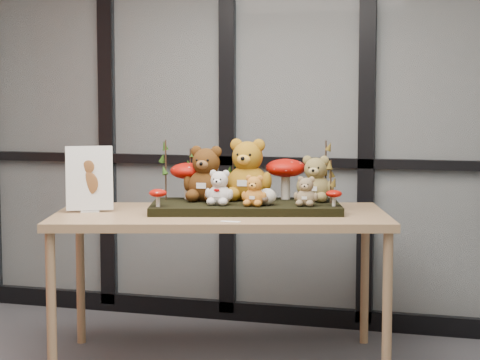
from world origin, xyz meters
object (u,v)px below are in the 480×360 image
(bear_white_bow, at_px, (220,186))
(display_table, at_px, (221,224))
(mushroom_back_left, at_px, (188,179))
(mushroom_front_right, at_px, (334,197))
(bear_beige_small, at_px, (306,190))
(mushroom_back_right, at_px, (286,177))
(bear_tan_back, at_px, (316,176))
(diorama_tray, at_px, (246,207))
(mushroom_front_left, at_px, (158,197))
(bear_brown_medium, at_px, (206,171))
(bear_pooh_yellow, at_px, (248,166))
(bear_small_yellow, at_px, (254,189))
(plush_cream_hedgehog, at_px, (267,196))
(sign_holder, at_px, (89,181))

(bear_white_bow, bearing_deg, display_table, 75.14)
(mushroom_back_left, xyz_separation_m, mushroom_front_right, (0.86, -0.10, -0.07))
(bear_beige_small, bearing_deg, mushroom_back_right, 106.87)
(bear_tan_back, bearing_deg, display_table, -164.89)
(display_table, relative_size, diorama_tray, 1.91)
(display_table, height_order, mushroom_front_left, mushroom_front_left)
(diorama_tray, distance_m, bear_brown_medium, 0.30)
(bear_pooh_yellow, height_order, bear_small_yellow, bear_pooh_yellow)
(mushroom_front_right, bearing_deg, bear_pooh_yellow, 164.53)
(mushroom_back_right, bearing_deg, bear_beige_small, -56.74)
(display_table, distance_m, mushroom_front_right, 0.63)
(display_table, distance_m, mushroom_back_left, 0.38)
(bear_pooh_yellow, distance_m, mushroom_front_left, 0.58)
(bear_small_yellow, bearing_deg, bear_tan_back, 32.23)
(bear_brown_medium, height_order, mushroom_back_left, bear_brown_medium)
(bear_small_yellow, bearing_deg, bear_pooh_yellow, 97.17)
(mushroom_front_right, bearing_deg, bear_small_yellow, -165.06)
(display_table, xyz_separation_m, bear_tan_back, (0.46, 0.28, 0.25))
(bear_tan_back, xyz_separation_m, mushroom_back_right, (-0.18, 0.05, -0.01))
(display_table, distance_m, bear_tan_back, 0.60)
(bear_small_yellow, xyz_separation_m, mushroom_back_right, (0.09, 0.35, 0.04))
(bear_brown_medium, height_order, plush_cream_hedgehog, bear_brown_medium)
(bear_small_yellow, bearing_deg, display_table, 157.35)
(bear_pooh_yellow, xyz_separation_m, bear_tan_back, (0.38, 0.05, -0.05))
(mushroom_back_left, height_order, mushroom_front_left, mushroom_back_left)
(mushroom_front_left, height_order, mushroom_front_right, mushroom_front_left)
(bear_brown_medium, xyz_separation_m, bear_tan_back, (0.59, 0.16, -0.03))
(diorama_tray, height_order, mushroom_front_left, mushroom_front_left)
(mushroom_front_left, bearing_deg, bear_white_bow, 31.29)
(diorama_tray, distance_m, bear_white_bow, 0.21)
(bear_pooh_yellow, distance_m, bear_tan_back, 0.39)
(bear_small_yellow, bearing_deg, mushroom_back_right, 60.03)
(bear_small_yellow, bearing_deg, mushroom_front_left, -176.22)
(bear_beige_small, bearing_deg, plush_cream_hedgehog, 172.90)
(mushroom_back_left, xyz_separation_m, sign_holder, (-0.44, -0.36, 0.01))
(bear_brown_medium, distance_m, bear_white_bow, 0.21)
(mushroom_front_left, bearing_deg, diorama_tray, 37.17)
(diorama_tray, distance_m, mushroom_front_right, 0.50)
(mushroom_back_left, distance_m, mushroom_front_right, 0.86)
(bear_brown_medium, relative_size, mushroom_front_right, 3.54)
(mushroom_back_right, bearing_deg, mushroom_front_left, -136.83)
(bear_brown_medium, xyz_separation_m, mushroom_front_left, (-0.16, -0.33, -0.12))
(bear_tan_back, height_order, mushroom_back_right, bear_tan_back)
(bear_beige_small, xyz_separation_m, mushroom_back_left, (-0.71, 0.12, 0.03))
(bear_tan_back, distance_m, mushroom_back_left, 0.72)
(bear_white_bow, distance_m, mushroom_front_left, 0.34)
(bear_beige_small, bearing_deg, bear_brown_medium, 157.24)
(diorama_tray, height_order, bear_pooh_yellow, bear_pooh_yellow)
(mushroom_front_left, relative_size, sign_holder, 0.29)
(mushroom_back_right, distance_m, mushroom_front_left, 0.78)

